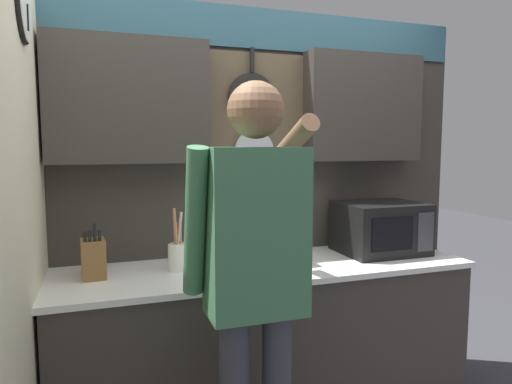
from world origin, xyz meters
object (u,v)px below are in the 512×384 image
Objects in this scene: microwave at (380,228)px; person at (255,265)px; utensil_crock at (179,255)px; knife_block at (93,258)px.

person is at bearing -147.60° from microwave.
utensil_crock reaches higher than microwave.
microwave is 1.62m from knife_block.
knife_block is 0.15× the size of person.
microwave is 1.20m from utensil_crock.
utensil_crock is (0.41, 0.00, -0.02)m from knife_block.
microwave is 1.77× the size of knife_block.
person is at bearing -46.46° from knife_block.
microwave is 1.19m from person.
utensil_crock is 0.68m from person.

